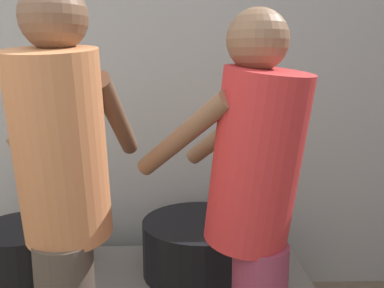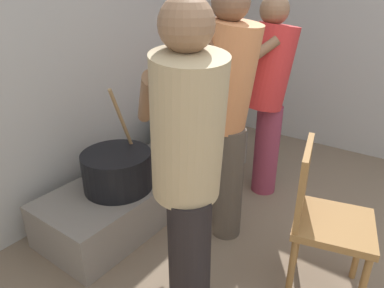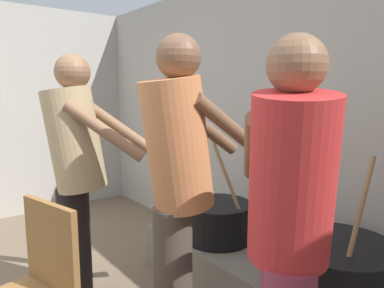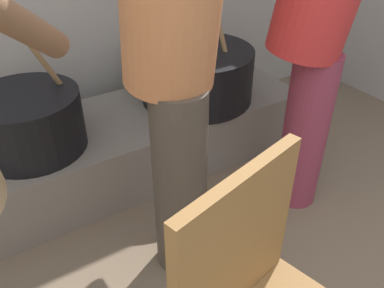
{
  "view_description": "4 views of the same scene",
  "coord_description": "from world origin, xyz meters",
  "px_view_note": "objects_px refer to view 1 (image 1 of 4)",
  "views": [
    {
      "loc": [
        0.79,
        -0.14,
        1.38
      ],
      "look_at": [
        0.85,
        1.46,
        1.07
      ],
      "focal_mm": 38.83,
      "sensor_mm": 36.0,
      "label": 1
    },
    {
      "loc": [
        -1.37,
        0.2,
        1.59
      ],
      "look_at": [
        0.36,
        1.45,
        0.63
      ],
      "focal_mm": 32.47,
      "sensor_mm": 36.0,
      "label": 2
    },
    {
      "loc": [
        1.81,
        0.2,
        1.37
      ],
      "look_at": [
        0.23,
        1.44,
        1.07
      ],
      "focal_mm": 33.61,
      "sensor_mm": 36.0,
      "label": 3
    },
    {
      "loc": [
        -0.18,
        0.18,
        1.36
      ],
      "look_at": [
        0.36,
        1.03,
        0.68
      ],
      "focal_mm": 37.71,
      "sensor_mm": 36.0,
      "label": 4
    }
  ],
  "objects_px": {
    "cooking_pot_main": "(26,251)",
    "cook_in_orange_shirt": "(64,197)",
    "cook_in_red_shirt": "(254,206)",
    "cooking_pot_secondary": "(201,246)"
  },
  "relations": [
    {
      "from": "cook_in_orange_shirt",
      "to": "cooking_pot_secondary",
      "type": "bearing_deg",
      "value": 51.68
    },
    {
      "from": "cook_in_orange_shirt",
      "to": "cooking_pot_main",
      "type": "bearing_deg",
      "value": 121.54
    },
    {
      "from": "cooking_pot_main",
      "to": "cooking_pot_secondary",
      "type": "height_order",
      "value": "cooking_pot_secondary"
    },
    {
      "from": "cooking_pot_secondary",
      "to": "cook_in_orange_shirt",
      "type": "bearing_deg",
      "value": -128.32
    },
    {
      "from": "cooking_pot_main",
      "to": "cook_in_orange_shirt",
      "type": "height_order",
      "value": "cook_in_orange_shirt"
    },
    {
      "from": "cook_in_red_shirt",
      "to": "cook_in_orange_shirt",
      "type": "xyz_separation_m",
      "value": [
        -0.65,
        -0.02,
        0.05
      ]
    },
    {
      "from": "cook_in_red_shirt",
      "to": "cook_in_orange_shirt",
      "type": "height_order",
      "value": "cook_in_orange_shirt"
    },
    {
      "from": "cooking_pot_main",
      "to": "cook_in_orange_shirt",
      "type": "relative_size",
      "value": 0.44
    },
    {
      "from": "cooking_pot_main",
      "to": "cook_in_red_shirt",
      "type": "bearing_deg",
      "value": -30.03
    },
    {
      "from": "cook_in_red_shirt",
      "to": "cooking_pot_secondary",
      "type": "bearing_deg",
      "value": 103.86
    }
  ]
}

